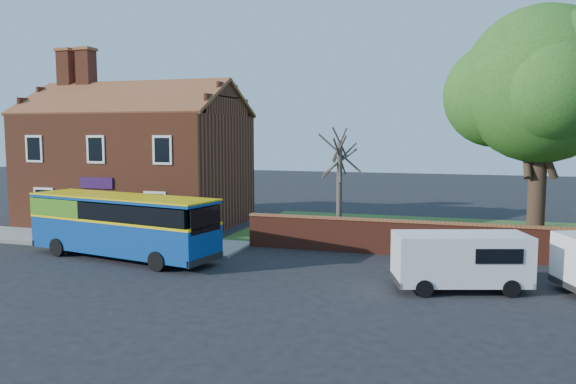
% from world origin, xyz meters
% --- Properties ---
extents(ground, '(120.00, 120.00, 0.00)m').
position_xyz_m(ground, '(0.00, 0.00, 0.00)').
color(ground, black).
rests_on(ground, ground).
extents(pavement, '(18.00, 3.50, 0.12)m').
position_xyz_m(pavement, '(-7.00, 5.75, 0.06)').
color(pavement, gray).
rests_on(pavement, ground).
extents(kerb, '(18.00, 0.15, 0.14)m').
position_xyz_m(kerb, '(-7.00, 4.00, 0.07)').
color(kerb, slate).
rests_on(kerb, ground).
extents(grass_strip, '(26.00, 12.00, 0.04)m').
position_xyz_m(grass_strip, '(13.00, 13.00, 0.02)').
color(grass_strip, '#426B28').
rests_on(grass_strip, ground).
extents(shop_building, '(12.30, 8.13, 10.50)m').
position_xyz_m(shop_building, '(-7.02, 11.50, 3.41)').
color(shop_building, brown).
rests_on(shop_building, ground).
extents(boundary_wall, '(22.00, 0.38, 1.60)m').
position_xyz_m(boundary_wall, '(13.00, 7.00, 0.81)').
color(boundary_wall, maroon).
rests_on(boundary_wall, ground).
extents(bus, '(9.33, 4.02, 2.76)m').
position_xyz_m(bus, '(-2.63, 2.83, 1.57)').
color(bus, navy).
rests_on(bus, ground).
extents(van_near, '(4.88, 3.08, 1.99)m').
position_xyz_m(van_near, '(11.77, 1.91, 1.11)').
color(van_near, white).
rests_on(van_near, ground).
extents(large_tree, '(9.40, 7.44, 11.47)m').
position_xyz_m(large_tree, '(15.31, 11.41, 7.51)').
color(large_tree, black).
rests_on(large_tree, ground).
extents(bare_tree, '(2.05, 2.44, 5.46)m').
position_xyz_m(bare_tree, '(5.81, 9.63, 2.80)').
color(bare_tree, '#4C4238').
rests_on(bare_tree, ground).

